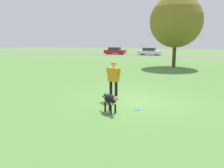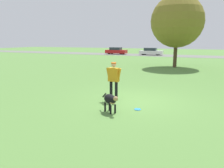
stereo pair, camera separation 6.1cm
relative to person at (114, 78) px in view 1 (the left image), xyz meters
The scene contains 8 objects.
ground_plane 1.38m from the person, 12.67° to the left, with size 120.00×120.00×0.00m, color #56843D.
far_road_strip 29.83m from the person, 88.24° to the left, with size 120.00×6.00×0.01m.
person is the anchor object (origin of this frame).
dog 1.83m from the person, 71.25° to the right, with size 0.88×0.65×0.69m.
frisbee 1.95m from the person, 33.79° to the right, with size 0.26×0.26×0.02m.
tree_mid_center 13.94m from the person, 86.01° to the left, with size 4.98×4.98×6.89m.
parked_car_red 32.32m from the person, 111.70° to the left, with size 4.00×2.01×1.29m.
parked_car_white 30.64m from the person, 99.97° to the left, with size 4.13×1.86×1.28m.
Camera 1 is at (2.66, -8.98, 2.64)m, focal length 35.00 mm.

